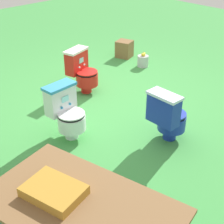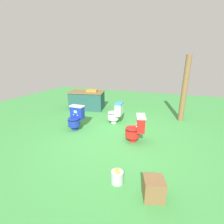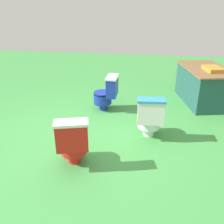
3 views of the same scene
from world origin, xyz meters
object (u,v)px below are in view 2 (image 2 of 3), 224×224
Objects in this scene: small_crate at (154,188)px; lemon_bucket at (117,177)px; wooden_post at (184,89)px; toilet_blue at (76,118)px; toilet_red at (136,129)px; toilet_white at (116,113)px; vendor_table at (87,100)px.

small_crate is 1.26× the size of lemon_bucket.
toilet_blue is at bearing -147.45° from wooden_post.
toilet_red is at bearing 111.32° from small_crate.
vendor_table is at bearing 52.32° from toilet_white.
toilet_white is at bearing -152.32° from wooden_post.
toilet_red is 2.51m from wooden_post.
vendor_table is at bearing 35.60° from toilet_red.
toilet_blue and toilet_white have the same top height.
lemon_bucket is at bearing -107.04° from wooden_post.
toilet_blue is 2.08× the size of small_crate.
toilet_blue is 2.63× the size of lemon_bucket.
toilet_red and toilet_white have the same top height.
small_crate reaches higher than lemon_bucket.
toilet_white is at bearing 120.16° from small_crate.
vendor_table is (-2.65, 2.18, 0.02)m from toilet_red.
wooden_post is 3.97m from lemon_bucket.
toilet_red is 0.45× the size of vendor_table.
toilet_red is at bearing -118.78° from wooden_post.
wooden_post is at bearing -146.30° from toilet_blue.
wooden_post is at bearing -66.30° from toilet_white.
lemon_bucket is (0.94, -2.59, -0.25)m from toilet_white.
vendor_table reaches higher than toilet_white.
toilet_white is 2.08× the size of small_crate.
vendor_table reaches higher than small_crate.
wooden_post reaches higher than toilet_white.
small_crate is (2.57, -1.82, -0.20)m from toilet_blue.
lemon_bucket is (0.03, -1.57, -0.25)m from toilet_red.
vendor_table is at bearing 178.91° from wooden_post.
toilet_red is at bearing 176.81° from toilet_blue.
wooden_post is 3.93m from small_crate.
toilet_red is 0.33× the size of wooden_post.
toilet_red is at bearing -39.41° from vendor_table.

